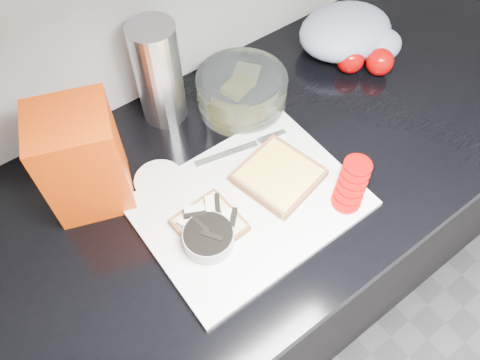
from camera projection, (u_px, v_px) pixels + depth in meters
The scene contains 14 objects.
base_cabinet at pixel (266, 251), 1.35m from camera, with size 3.50×0.60×0.86m, color black.
countertop at pixel (275, 155), 0.98m from camera, with size 3.50×0.64×0.04m, color black.
cutting_board at pixel (249, 204), 0.88m from camera, with size 0.40×0.30×0.01m, color white.
bread_left at pixel (209, 224), 0.84m from camera, with size 0.12×0.12×0.03m.
bread_right at pixel (279, 176), 0.90m from camera, with size 0.17×0.17×0.02m.
tomato_slices at pixel (352, 183), 0.89m from camera, with size 0.13×0.11×0.03m.
knife at pixel (253, 144), 0.95m from camera, with size 0.20×0.06×0.01m.
seed_tub at pixel (209, 239), 0.82m from camera, with size 0.09×0.09×0.05m.
tub_lid at pixel (159, 180), 0.92m from camera, with size 0.10×0.10×0.01m, color silver.
glass_bowl at pixel (242, 92), 1.01m from camera, with size 0.19×0.19×0.08m.
bread_bag at pixel (82, 160), 0.82m from camera, with size 0.14×0.13×0.21m, color red.
steel_canister at pixel (159, 74), 0.93m from camera, with size 0.09×0.09×0.22m, color #B6B6BB.
grocery_bag at pixel (350, 33), 1.10m from camera, with size 0.26×0.24×0.10m.
whole_tomatoes at pixel (365, 61), 1.07m from camera, with size 0.11×0.11×0.06m.
Camera 1 is at (-0.42, 0.76, 1.66)m, focal length 35.00 mm.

